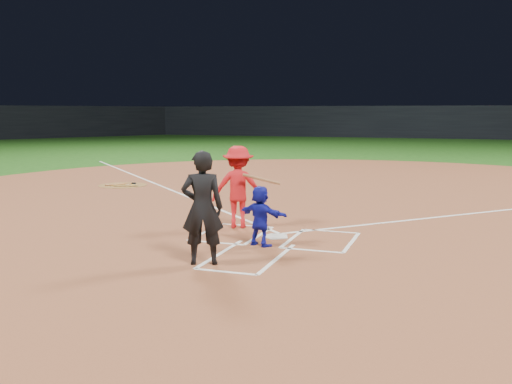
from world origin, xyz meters
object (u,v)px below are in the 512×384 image
(home_plate, at_px, (276,236))
(umpire, at_px, (202,208))
(catcher, at_px, (260,216))
(batter_at_plate, at_px, (238,187))
(on_deck_circle, at_px, (123,185))

(home_plate, bearing_deg, umpire, 77.32)
(catcher, relative_size, batter_at_plate, 0.64)
(home_plate, height_order, on_deck_circle, home_plate)
(on_deck_circle, relative_size, catcher, 1.44)
(umpire, bearing_deg, batter_at_plate, -102.62)
(home_plate, relative_size, catcher, 0.51)
(home_plate, bearing_deg, batter_at_plate, -31.83)
(umpire, bearing_deg, on_deck_circle, -73.40)
(on_deck_circle, relative_size, batter_at_plate, 0.92)
(home_plate, relative_size, batter_at_plate, 0.33)
(on_deck_circle, bearing_deg, batter_at_plate, -40.57)
(catcher, distance_m, umpire, 1.73)
(home_plate, distance_m, on_deck_circle, 9.87)
(umpire, distance_m, batter_at_plate, 3.18)
(umpire, height_order, batter_at_plate, umpire)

